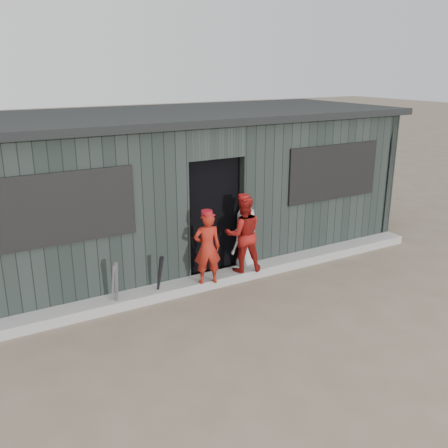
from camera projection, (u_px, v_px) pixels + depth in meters
ground at (291, 330)px, 6.68m from camera, size 80.00×80.00×0.00m
curb at (223, 277)px, 8.16m from camera, size 8.00×0.36×0.15m
bat_left at (113, 287)px, 7.12m from camera, size 0.11×0.25×0.74m
bat_mid at (116, 286)px, 7.09m from camera, size 0.07×0.16×0.79m
bat_right at (159, 278)px, 7.46m from camera, size 0.12×0.24×0.71m
player_red_left at (207, 248)px, 7.63m from camera, size 0.48×0.38×1.15m
player_red_right at (243, 234)px, 8.08m from camera, size 0.73×0.65×1.26m
player_grey_back at (246, 240)px, 8.45m from camera, size 0.64×0.51×1.13m
dugout at (178, 185)px, 9.18m from camera, size 8.30×3.30×2.62m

